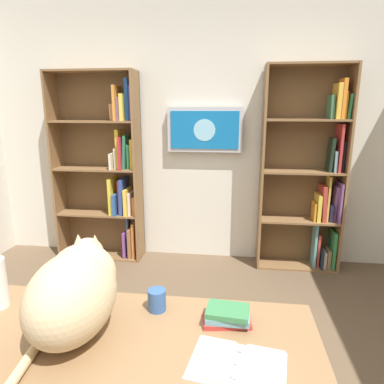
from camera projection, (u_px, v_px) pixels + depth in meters
The scene contains 9 objects.
wall_back at pixel (198, 133), 3.55m from camera, with size 4.52×0.06×2.70m, color silver.
bookshelf_left at pixel (311, 175), 3.35m from camera, with size 0.80×0.28×2.00m.
bookshelf_right at pixel (108, 171), 3.60m from camera, with size 0.90×0.28×1.97m.
wall_mounted_tv at pixel (205, 130), 3.45m from camera, with size 0.76×0.07×0.45m.
desk at pixel (117, 368), 1.31m from camera, with size 1.57×0.70×0.72m.
cat at pixel (76, 290), 1.33m from camera, with size 0.32×0.59×0.36m.
open_binder at pixel (237, 364), 1.18m from camera, with size 0.36×0.27×0.02m.
coffee_mug at pixel (157, 300), 1.51m from camera, with size 0.08×0.08×0.10m, color #335999.
desk_book_stack at pixel (227, 316), 1.42m from camera, with size 0.21×0.14×0.07m.
Camera 1 is at (-0.38, 1.35, 1.60)m, focal length 31.94 mm.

